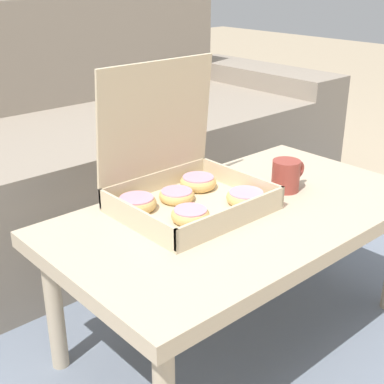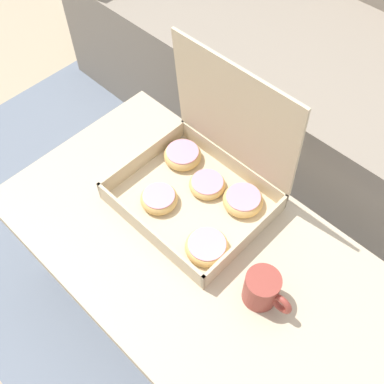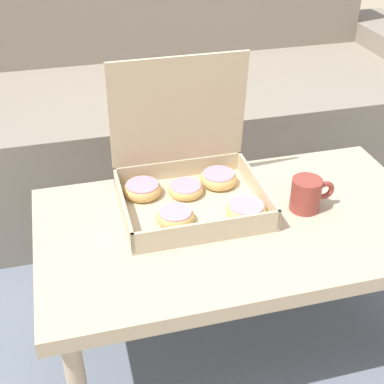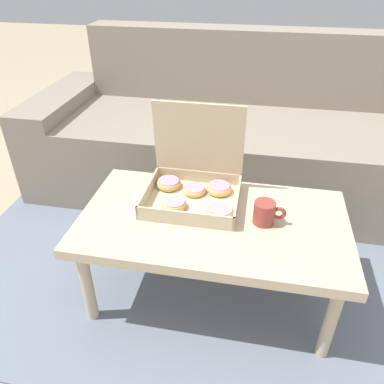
% 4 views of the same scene
% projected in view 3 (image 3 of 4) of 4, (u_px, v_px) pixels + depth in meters
% --- Properties ---
extents(ground_plane, '(12.00, 12.00, 0.00)m').
position_uv_depth(ground_plane, '(222.00, 308.00, 1.65)').
color(ground_plane, tan).
extents(area_rug, '(2.45, 1.87, 0.01)m').
position_uv_depth(area_rug, '(196.00, 248.00, 1.89)').
color(area_rug, slate).
rests_on(area_rug, ground_plane).
extents(couch, '(2.33, 0.85, 0.87)m').
position_uv_depth(couch, '(163.00, 112.00, 2.15)').
color(couch, gray).
rests_on(couch, ground_plane).
extents(coffee_table, '(1.01, 0.56, 0.40)m').
position_uv_depth(coffee_table, '(237.00, 234.00, 1.37)').
color(coffee_table, '#C6B293').
rests_on(coffee_table, ground_plane).
extents(pastry_box, '(0.37, 0.31, 0.37)m').
position_uv_depth(pastry_box, '(191.00, 181.00, 1.40)').
color(pastry_box, beige).
rests_on(pastry_box, coffee_table).
extents(coffee_mug, '(0.12, 0.08, 0.09)m').
position_uv_depth(coffee_mug, '(307.00, 194.00, 1.37)').
color(coffee_mug, '#993D33').
rests_on(coffee_mug, coffee_table).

